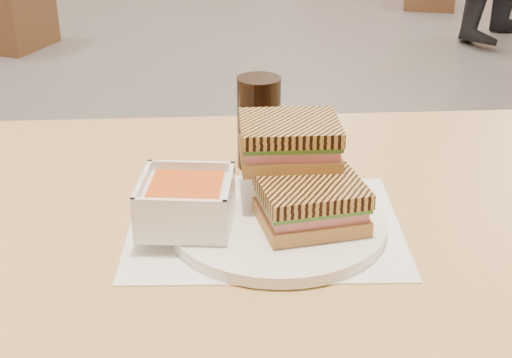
{
  "coord_description": "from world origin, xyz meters",
  "views": [
    {
      "loc": [
        0.03,
        -2.78,
        1.2
      ],
      "look_at": [
        0.01,
        -2.0,
        0.82
      ],
      "focal_mm": 50.94,
      "sensor_mm": 36.0,
      "label": 1
    }
  ],
  "objects_px": {
    "cola_glass": "(259,123)",
    "bg_chair_0r": "(6,7)",
    "panini_lower": "(311,203)",
    "plate": "(278,224)",
    "main_table": "(248,284)",
    "soup_bowl": "(186,204)"
  },
  "relations": [
    {
      "from": "soup_bowl",
      "to": "cola_glass",
      "type": "relative_size",
      "value": 0.84
    },
    {
      "from": "bg_chair_0r",
      "to": "panini_lower",
      "type": "bearing_deg",
      "value": -65.26
    },
    {
      "from": "plate",
      "to": "cola_glass",
      "type": "relative_size",
      "value": 1.98
    },
    {
      "from": "cola_glass",
      "to": "bg_chair_0r",
      "type": "height_order",
      "value": "cola_glass"
    },
    {
      "from": "plate",
      "to": "cola_glass",
      "type": "distance_m",
      "value": 0.2
    },
    {
      "from": "main_table",
      "to": "plate",
      "type": "xyz_separation_m",
      "value": [
        0.04,
        -0.05,
        0.12
      ]
    },
    {
      "from": "panini_lower",
      "to": "bg_chair_0r",
      "type": "xyz_separation_m",
      "value": [
        -1.64,
        3.57,
        -0.55
      ]
    },
    {
      "from": "plate",
      "to": "panini_lower",
      "type": "height_order",
      "value": "panini_lower"
    },
    {
      "from": "panini_lower",
      "to": "bg_chair_0r",
      "type": "height_order",
      "value": "panini_lower"
    },
    {
      "from": "cola_glass",
      "to": "soup_bowl",
      "type": "bearing_deg",
      "value": -112.08
    },
    {
      "from": "soup_bowl",
      "to": "bg_chair_0r",
      "type": "bearing_deg",
      "value": 112.71
    },
    {
      "from": "soup_bowl",
      "to": "cola_glass",
      "type": "distance_m",
      "value": 0.22
    },
    {
      "from": "main_table",
      "to": "plate",
      "type": "relative_size",
      "value": 4.7
    },
    {
      "from": "soup_bowl",
      "to": "panini_lower",
      "type": "relative_size",
      "value": 0.79
    },
    {
      "from": "cola_glass",
      "to": "bg_chair_0r",
      "type": "bearing_deg",
      "value": 115.13
    },
    {
      "from": "soup_bowl",
      "to": "bg_chair_0r",
      "type": "distance_m",
      "value": 3.91
    },
    {
      "from": "cola_glass",
      "to": "bg_chair_0r",
      "type": "xyz_separation_m",
      "value": [
        -1.58,
        3.37,
        -0.58
      ]
    },
    {
      "from": "main_table",
      "to": "soup_bowl",
      "type": "xyz_separation_m",
      "value": [
        -0.07,
        -0.06,
        0.16
      ]
    },
    {
      "from": "plate",
      "to": "panini_lower",
      "type": "bearing_deg",
      "value": -16.79
    },
    {
      "from": "panini_lower",
      "to": "cola_glass",
      "type": "bearing_deg",
      "value": 107.93
    },
    {
      "from": "cola_glass",
      "to": "plate",
      "type": "bearing_deg",
      "value": -82.07
    },
    {
      "from": "main_table",
      "to": "cola_glass",
      "type": "distance_m",
      "value": 0.23
    }
  ]
}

